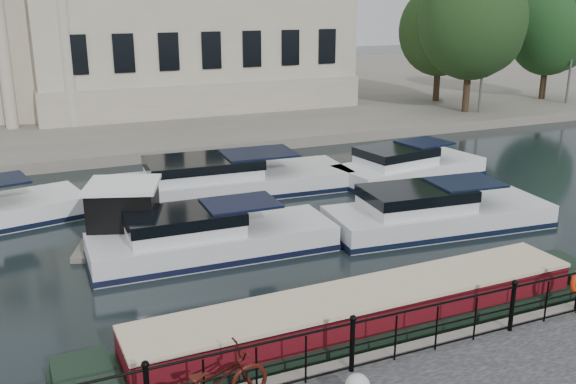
# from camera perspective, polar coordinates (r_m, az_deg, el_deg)

# --- Properties ---
(ground_plane) EXTENTS (160.00, 160.00, 0.00)m
(ground_plane) POSITION_cam_1_polar(r_m,az_deg,el_deg) (15.20, 1.35, -13.17)
(ground_plane) COLOR black
(ground_plane) RESTS_ON ground
(far_bank) EXTENTS (120.00, 42.00, 0.55)m
(far_bank) POSITION_cam_1_polar(r_m,az_deg,el_deg) (51.72, -17.45, 8.02)
(far_bank) COLOR #6B665B
(far_bank) RESTS_ON ground_plane
(railing) EXTENTS (24.14, 0.14, 1.22)m
(railing) POSITION_cam_1_polar(r_m,az_deg,el_deg) (12.87, 5.74, -13.09)
(railing) COLOR black
(railing) RESTS_ON near_quay
(civic_building) EXTENTS (53.55, 31.84, 16.85)m
(civic_building) POSITION_cam_1_polar(r_m,az_deg,el_deg) (46.82, -18.79, 15.38)
(civic_building) COLOR #ADA38C
(civic_building) RESTS_ON far_bank
(lamp_posts) EXTENTS (8.24, 1.55, 8.07)m
(lamp_posts) POSITION_cam_1_polar(r_m,az_deg,el_deg) (45.48, 20.85, 12.33)
(lamp_posts) COLOR #59595B
(lamp_posts) RESTS_ON far_bank
(bicycle) EXTENTS (2.21, 0.96, 1.13)m
(bicycle) POSITION_cam_1_polar(r_m,az_deg,el_deg) (11.86, -6.73, -16.48)
(bicycle) COLOR #3F110B
(bicycle) RESTS_ON near_quay
(narrowboat) EXTENTS (13.85, 2.09, 1.51)m
(narrowboat) POSITION_cam_1_polar(r_m,az_deg,el_deg) (15.27, 6.79, -11.57)
(narrowboat) COLOR black
(narrowboat) RESTS_ON ground_plane
(harbour_hut) EXTENTS (3.60, 3.30, 2.18)m
(harbour_hut) POSITION_cam_1_polar(r_m,az_deg,el_deg) (20.77, -14.31, -2.33)
(harbour_hut) COLOR #6B665B
(harbour_hut) RESTS_ON ground_plane
(cabin_cruisers) EXTENTS (25.03, 10.38, 1.99)m
(cabin_cruisers) POSITION_cam_1_polar(r_m,az_deg,el_deg) (23.65, -3.40, -0.95)
(cabin_cruisers) COLOR silver
(cabin_cruisers) RESTS_ON ground_plane
(trees) EXTENTS (14.66, 10.66, 9.32)m
(trees) POSITION_cam_1_polar(r_m,az_deg,el_deg) (45.63, 17.24, 13.58)
(trees) COLOR black
(trees) RESTS_ON far_bank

